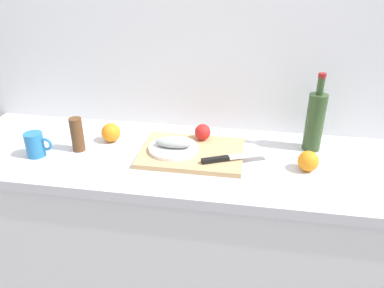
{
  "coord_description": "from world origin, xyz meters",
  "views": [
    {
      "loc": [
        0.26,
        -1.31,
        1.63
      ],
      "look_at": [
        0.04,
        0.01,
        0.95
      ],
      "focal_mm": 34.56,
      "sensor_mm": 36.0,
      "label": 1
    }
  ],
  "objects_px": {
    "cutting_board": "(192,153)",
    "pepper_mill": "(77,135)",
    "wine_bottle": "(315,121)",
    "coffee_mug_0": "(35,145)",
    "white_plate": "(174,148)",
    "chef_knife": "(228,158)",
    "orange_0": "(111,132)",
    "fish_fillet": "(173,143)"
  },
  "relations": [
    {
      "from": "wine_bottle",
      "to": "cutting_board",
      "type": "bearing_deg",
      "value": -164.15
    },
    {
      "from": "pepper_mill",
      "to": "coffee_mug_0",
      "type": "bearing_deg",
      "value": -153.11
    },
    {
      "from": "chef_knife",
      "to": "coffee_mug_0",
      "type": "distance_m",
      "value": 0.78
    },
    {
      "from": "coffee_mug_0",
      "to": "white_plate",
      "type": "bearing_deg",
      "value": 10.74
    },
    {
      "from": "orange_0",
      "to": "cutting_board",
      "type": "bearing_deg",
      "value": -10.32
    },
    {
      "from": "orange_0",
      "to": "wine_bottle",
      "type": "bearing_deg",
      "value": 4.7
    },
    {
      "from": "white_plate",
      "to": "pepper_mill",
      "type": "bearing_deg",
      "value": -175.84
    },
    {
      "from": "wine_bottle",
      "to": "pepper_mill",
      "type": "xyz_separation_m",
      "value": [
        -0.97,
        -0.18,
        -0.06
      ]
    },
    {
      "from": "wine_bottle",
      "to": "pepper_mill",
      "type": "height_order",
      "value": "wine_bottle"
    },
    {
      "from": "coffee_mug_0",
      "to": "orange_0",
      "type": "relative_size",
      "value": 1.37
    },
    {
      "from": "fish_fillet",
      "to": "wine_bottle",
      "type": "relative_size",
      "value": 0.47
    },
    {
      "from": "chef_knife",
      "to": "coffee_mug_0",
      "type": "height_order",
      "value": "coffee_mug_0"
    },
    {
      "from": "chef_knife",
      "to": "cutting_board",
      "type": "bearing_deg",
      "value": 135.6
    },
    {
      "from": "coffee_mug_0",
      "to": "pepper_mill",
      "type": "distance_m",
      "value": 0.17
    },
    {
      "from": "white_plate",
      "to": "fish_fillet",
      "type": "relative_size",
      "value": 1.33
    },
    {
      "from": "cutting_board",
      "to": "fish_fillet",
      "type": "height_order",
      "value": "fish_fillet"
    },
    {
      "from": "fish_fillet",
      "to": "white_plate",
      "type": "bearing_deg",
      "value": -90.0
    },
    {
      "from": "white_plate",
      "to": "fish_fillet",
      "type": "distance_m",
      "value": 0.03
    },
    {
      "from": "fish_fillet",
      "to": "chef_knife",
      "type": "distance_m",
      "value": 0.23
    },
    {
      "from": "white_plate",
      "to": "wine_bottle",
      "type": "height_order",
      "value": "wine_bottle"
    },
    {
      "from": "cutting_board",
      "to": "wine_bottle",
      "type": "distance_m",
      "value": 0.52
    },
    {
      "from": "fish_fillet",
      "to": "pepper_mill",
      "type": "xyz_separation_m",
      "value": [
        -0.4,
        -0.03,
        0.02
      ]
    },
    {
      "from": "coffee_mug_0",
      "to": "chef_knife",
      "type": "bearing_deg",
      "value": 4.16
    },
    {
      "from": "cutting_board",
      "to": "fish_fillet",
      "type": "relative_size",
      "value": 2.72
    },
    {
      "from": "white_plate",
      "to": "orange_0",
      "type": "relative_size",
      "value": 2.45
    },
    {
      "from": "chef_knife",
      "to": "orange_0",
      "type": "xyz_separation_m",
      "value": [
        -0.53,
        0.12,
        0.01
      ]
    },
    {
      "from": "wine_bottle",
      "to": "orange_0",
      "type": "distance_m",
      "value": 0.87
    },
    {
      "from": "white_plate",
      "to": "chef_knife",
      "type": "xyz_separation_m",
      "value": [
        0.23,
        -0.05,
        0.0
      ]
    },
    {
      "from": "cutting_board",
      "to": "wine_bottle",
      "type": "bearing_deg",
      "value": 15.85
    },
    {
      "from": "white_plate",
      "to": "wine_bottle",
      "type": "bearing_deg",
      "value": 14.5
    },
    {
      "from": "cutting_board",
      "to": "orange_0",
      "type": "relative_size",
      "value": 5.02
    },
    {
      "from": "wine_bottle",
      "to": "pepper_mill",
      "type": "bearing_deg",
      "value": -169.72
    },
    {
      "from": "orange_0",
      "to": "fish_fillet",
      "type": "bearing_deg",
      "value": -14.2
    },
    {
      "from": "white_plate",
      "to": "orange_0",
      "type": "xyz_separation_m",
      "value": [
        -0.3,
        0.08,
        0.01
      ]
    },
    {
      "from": "white_plate",
      "to": "fish_fillet",
      "type": "height_order",
      "value": "fish_fillet"
    },
    {
      "from": "cutting_board",
      "to": "pepper_mill",
      "type": "height_order",
      "value": "pepper_mill"
    },
    {
      "from": "chef_knife",
      "to": "pepper_mill",
      "type": "xyz_separation_m",
      "value": [
        -0.63,
        0.02,
        0.04
      ]
    },
    {
      "from": "white_plate",
      "to": "fish_fillet",
      "type": "bearing_deg",
      "value": 90.0
    },
    {
      "from": "chef_knife",
      "to": "orange_0",
      "type": "height_order",
      "value": "orange_0"
    },
    {
      "from": "fish_fillet",
      "to": "pepper_mill",
      "type": "relative_size",
      "value": 1.06
    },
    {
      "from": "cutting_board",
      "to": "pepper_mill",
      "type": "bearing_deg",
      "value": -175.63
    },
    {
      "from": "wine_bottle",
      "to": "chef_knife",
      "type": "bearing_deg",
      "value": -150.07
    }
  ]
}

